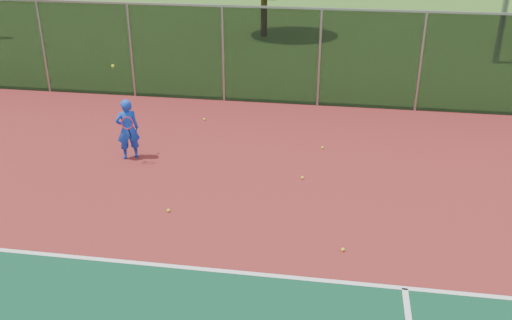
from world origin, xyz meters
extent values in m
cube|color=maroon|center=(0.00, 2.00, 0.01)|extent=(30.00, 20.00, 0.02)
cube|color=white|center=(2.00, 3.00, 0.03)|extent=(22.00, 0.10, 0.00)
cube|color=black|center=(0.00, 12.00, 1.52)|extent=(30.00, 0.04, 3.00)
cube|color=gray|center=(0.00, 12.00, 3.02)|extent=(30.00, 0.06, 0.06)
imported|color=blue|center=(-4.46, 7.33, 0.80)|extent=(0.68, 0.61, 1.56)
cylinder|color=black|center=(-4.31, 7.08, 0.81)|extent=(0.03, 0.15, 0.27)
torus|color=#A51414|center=(-4.31, 6.98, 1.11)|extent=(0.30, 0.13, 0.29)
sphere|color=yellow|center=(-4.71, 7.43, 2.37)|extent=(0.07, 0.07, 0.07)
sphere|color=yellow|center=(-3.22, 10.16, 0.06)|extent=(0.07, 0.07, 0.07)
sphere|color=yellow|center=(0.33, 8.64, 0.06)|extent=(0.07, 0.07, 0.07)
sphere|color=yellow|center=(-2.72, 4.87, 0.06)|extent=(0.07, 0.07, 0.07)
sphere|color=yellow|center=(0.94, 3.97, 0.06)|extent=(0.07, 0.07, 0.07)
sphere|color=yellow|center=(-0.05, 6.82, 0.06)|extent=(0.07, 0.07, 0.07)
cylinder|color=#341F13|center=(-3.04, 21.31, 1.10)|extent=(0.30, 0.30, 2.19)
camera|label=1|loc=(0.71, -5.11, 6.12)|focal=40.00mm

